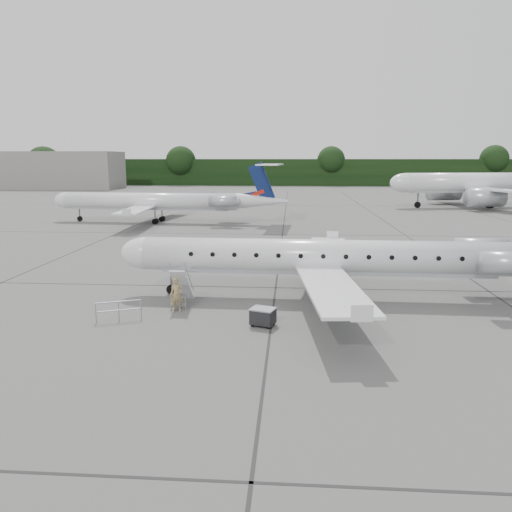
# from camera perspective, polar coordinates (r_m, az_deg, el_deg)

# --- Properties ---
(ground) EXTENTS (320.00, 320.00, 0.00)m
(ground) POSITION_cam_1_polar(r_m,az_deg,el_deg) (26.22, 9.43, -6.92)
(ground) COLOR #565654
(ground) RESTS_ON ground
(treeline) EXTENTS (260.00, 4.00, 8.00)m
(treeline) POSITION_cam_1_polar(r_m,az_deg,el_deg) (154.92, 5.05, 9.50)
(treeline) COLOR black
(treeline) RESTS_ON ground
(terminal_building) EXTENTS (40.00, 14.00, 10.00)m
(terminal_building) POSITION_cam_1_polar(r_m,az_deg,el_deg) (150.82, -22.83, 9.04)
(terminal_building) COLOR slate
(terminal_building) RESTS_ON ground
(main_regional_jet) EXTENTS (27.46, 20.06, 6.93)m
(main_regional_jet) POSITION_cam_1_polar(r_m,az_deg,el_deg) (28.81, 7.94, 1.84)
(main_regional_jet) COLOR silver
(main_regional_jet) RESTS_ON ground
(airstair) EXTENTS (0.90, 2.14, 2.17)m
(airstair) POSITION_cam_1_polar(r_m,az_deg,el_deg) (28.02, -8.47, -3.41)
(airstair) COLOR silver
(airstair) RESTS_ON ground
(passenger) EXTENTS (0.76, 0.60, 1.84)m
(passenger) POSITION_cam_1_polar(r_m,az_deg,el_deg) (26.93, -9.07, -4.39)
(passenger) COLOR olive
(passenger) RESTS_ON ground
(safety_railing) EXTENTS (2.08, 0.88, 1.00)m
(safety_railing) POSITION_cam_1_polar(r_m,az_deg,el_deg) (26.10, -15.41, -6.11)
(safety_railing) COLOR #909398
(safety_railing) RESTS_ON ground
(baggage_cart) EXTENTS (1.32, 1.19, 0.95)m
(baggage_cart) POSITION_cam_1_polar(r_m,az_deg,el_deg) (24.46, 0.80, -6.93)
(baggage_cart) COLOR black
(baggage_cart) RESTS_ON ground
(bg_narrowbody) EXTENTS (35.95, 29.00, 11.47)m
(bg_narrowbody) POSITION_cam_1_polar(r_m,az_deg,el_deg) (92.37, 23.88, 8.69)
(bg_narrowbody) COLOR silver
(bg_narrowbody) RESTS_ON ground
(bg_regional_left) EXTENTS (30.03, 22.48, 7.56)m
(bg_regional_left) POSITION_cam_1_polar(r_m,az_deg,el_deg) (65.24, -12.04, 7.07)
(bg_regional_left) COLOR silver
(bg_regional_left) RESTS_ON ground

